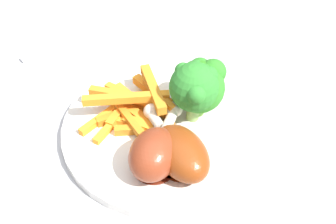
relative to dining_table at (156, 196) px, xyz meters
The scene contains 9 objects.
dining_table is the anchor object (origin of this frame).
dinner_plate 0.12m from the dining_table, 150.62° to the left, with size 0.26×0.26×0.01m, color white.
broccoli_floret_front 0.18m from the dining_table, 136.53° to the left, with size 0.07×0.07×0.07m.
broccoli_floret_middle 0.18m from the dining_table, 140.21° to the left, with size 0.05×0.05×0.07m.
broccoli_floret_back 0.18m from the dining_table, 134.32° to the left, with size 0.07×0.06×0.08m.
carrot_fries_pile 0.14m from the dining_table, 141.96° to the right, with size 0.14×0.12×0.04m.
chicken_drumstick_near 0.15m from the dining_table, 10.38° to the left, with size 0.12×0.07×0.05m.
chicken_drumstick_far 0.15m from the dining_table, 43.90° to the left, with size 0.12×0.10×0.04m.
fork 0.29m from the dining_table, 144.05° to the right, with size 0.19×0.01×0.01m, color silver.
Camera 1 is at (0.33, 0.05, 1.10)m, focal length 43.91 mm.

